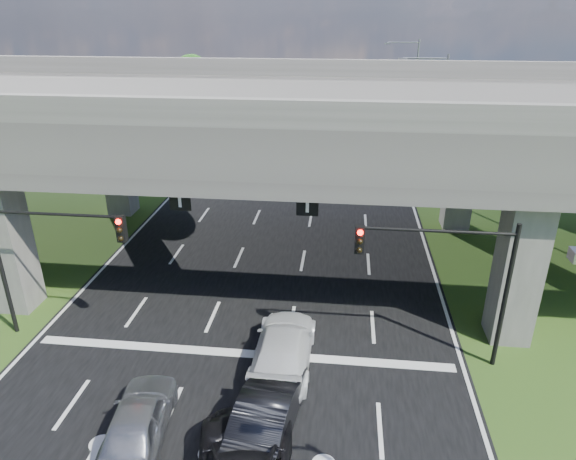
% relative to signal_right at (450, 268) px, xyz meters
% --- Properties ---
extents(ground, '(160.00, 160.00, 0.00)m').
position_rel_signal_right_xyz_m(ground, '(-7.82, -3.94, -4.19)').
color(ground, '#2B4A18').
rests_on(ground, ground).
extents(road, '(18.00, 120.00, 0.03)m').
position_rel_signal_right_xyz_m(road, '(-7.82, 6.06, -4.17)').
color(road, black).
rests_on(road, ground).
extents(overpass, '(80.00, 15.00, 10.00)m').
position_rel_signal_right_xyz_m(overpass, '(-7.82, 8.06, 3.73)').
color(overpass, '#3A3735').
rests_on(overpass, ground).
extents(warehouse, '(20.00, 10.00, 4.00)m').
position_rel_signal_right_xyz_m(warehouse, '(-33.82, 31.06, -2.19)').
color(warehouse, '#9E9E99').
rests_on(warehouse, ground).
extents(signal_right, '(5.76, 0.54, 6.00)m').
position_rel_signal_right_xyz_m(signal_right, '(0.00, 0.00, 0.00)').
color(signal_right, black).
rests_on(signal_right, ground).
extents(signal_left, '(5.76, 0.54, 6.00)m').
position_rel_signal_right_xyz_m(signal_left, '(-15.65, 0.00, 0.00)').
color(signal_left, black).
rests_on(signal_left, ground).
extents(streetlight_far, '(3.38, 0.25, 10.00)m').
position_rel_signal_right_xyz_m(streetlight_far, '(2.27, 20.06, 1.66)').
color(streetlight_far, gray).
rests_on(streetlight_far, ground).
extents(streetlight_beyond, '(3.38, 0.25, 10.00)m').
position_rel_signal_right_xyz_m(streetlight_beyond, '(2.27, 36.06, 1.66)').
color(streetlight_beyond, gray).
rests_on(streetlight_beyond, ground).
extents(tree_left_near, '(4.50, 4.50, 7.80)m').
position_rel_signal_right_xyz_m(tree_left_near, '(-21.78, 22.06, 0.63)').
color(tree_left_near, black).
rests_on(tree_left_near, ground).
extents(tree_left_mid, '(3.91, 3.90, 6.76)m').
position_rel_signal_right_xyz_m(tree_left_mid, '(-24.78, 30.06, -0.01)').
color(tree_left_mid, black).
rests_on(tree_left_mid, ground).
extents(tree_left_far, '(4.80, 4.80, 8.32)m').
position_rel_signal_right_xyz_m(tree_left_far, '(-20.78, 38.06, 0.95)').
color(tree_left_far, black).
rests_on(tree_left_far, ground).
extents(tree_right_near, '(4.20, 4.20, 7.28)m').
position_rel_signal_right_xyz_m(tree_right_near, '(5.22, 24.06, 0.31)').
color(tree_right_near, black).
rests_on(tree_right_near, ground).
extents(tree_right_mid, '(3.91, 3.90, 6.76)m').
position_rel_signal_right_xyz_m(tree_right_mid, '(8.22, 32.06, -0.01)').
color(tree_right_mid, black).
rests_on(tree_right_mid, ground).
extents(tree_right_far, '(4.50, 4.50, 7.80)m').
position_rel_signal_right_xyz_m(tree_right_far, '(4.22, 40.06, 0.63)').
color(tree_right_far, black).
rests_on(tree_right_far, ground).
extents(car_silver, '(2.37, 4.76, 1.56)m').
position_rel_signal_right_xyz_m(car_silver, '(-10.20, -5.20, -3.38)').
color(car_silver, '#B2B4BB').
rests_on(car_silver, road).
extents(car_dark, '(2.30, 5.10, 1.62)m').
position_rel_signal_right_xyz_m(car_dark, '(-6.12, -4.29, -3.35)').
color(car_dark, black).
rests_on(car_dark, road).
extents(car_white, '(2.28, 5.53, 1.60)m').
position_rel_signal_right_xyz_m(car_white, '(-6.02, -0.94, -3.36)').
color(car_white, silver).
rests_on(car_white, road).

